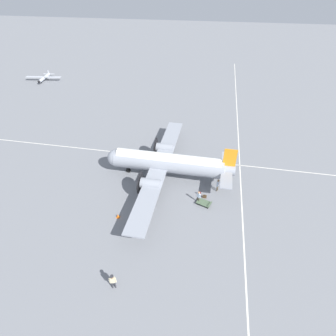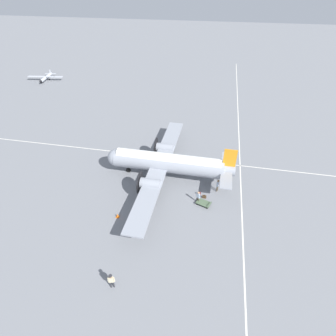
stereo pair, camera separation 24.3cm
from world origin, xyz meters
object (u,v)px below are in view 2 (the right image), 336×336
object	(u,v)px
suitcase_upright_spare	(204,197)
traffic_cone	(118,215)
suitcase_near_door	(199,193)
ramp_agent	(218,184)
passenger_boarding	(198,196)
baggage_cart	(204,203)
airliner_main	(165,163)
crew_foreground	(111,280)
light_aircraft_distant	(46,78)

from	to	relation	value
suitcase_upright_spare	traffic_cone	size ratio (longest dim) A/B	0.96
suitcase_near_door	suitcase_upright_spare	size ratio (longest dim) A/B	0.91
ramp_agent	suitcase_near_door	size ratio (longest dim) A/B	3.90
passenger_boarding	baggage_cart	size ratio (longest dim) A/B	0.86
passenger_boarding	suitcase_near_door	size ratio (longest dim) A/B	3.62
airliner_main	passenger_boarding	xyz separation A→B (m)	(-5.00, 4.16, -1.42)
ramp_agent	traffic_cone	bearing A→B (deg)	-33.85
crew_foreground	passenger_boarding	xyz separation A→B (m)	(-6.41, -12.51, -0.14)
crew_foreground	suitcase_upright_spare	distance (m)	15.20
suitcase_near_door	baggage_cart	xyz separation A→B (m)	(-0.72, 1.69, 0.06)
suitcase_near_door	traffic_cone	size ratio (longest dim) A/B	0.88
airliner_main	baggage_cart	distance (m)	7.61
ramp_agent	crew_foreground	bearing A→B (deg)	-5.39
airliner_main	ramp_agent	bearing A→B (deg)	168.22
ramp_agent	suitcase_near_door	distance (m)	2.68
airliner_main	traffic_cone	bearing A→B (deg)	65.63
ramp_agent	baggage_cart	xyz separation A→B (m)	(1.50, 2.88, -0.85)
crew_foreground	traffic_cone	size ratio (longest dim) A/B	3.52
ramp_agent	baggage_cart	size ratio (longest dim) A/B	0.92
suitcase_near_door	crew_foreground	bearing A→B (deg)	65.09
traffic_cone	baggage_cart	bearing A→B (deg)	-157.51
suitcase_near_door	baggage_cart	bearing A→B (deg)	113.15
crew_foreground	baggage_cart	world-z (taller)	crew_foreground
crew_foreground	suitcase_near_door	xyz separation A→B (m)	(-6.45, -13.89, -0.96)
ramp_agent	suitcase_near_door	bearing A→B (deg)	-37.17
crew_foreground	suitcase_near_door	bearing A→B (deg)	48.60
suitcase_upright_spare	baggage_cart	size ratio (longest dim) A/B	0.26
airliner_main	traffic_cone	world-z (taller)	airliner_main
ramp_agent	light_aircraft_distant	bearing A→B (deg)	-102.89
suitcase_near_door	suitcase_upright_spare	bearing A→B (deg)	143.76
traffic_cone	ramp_agent	bearing A→B (deg)	-148.35
suitcase_upright_spare	crew_foreground	bearing A→B (deg)	61.86
suitcase_near_door	baggage_cart	size ratio (longest dim) A/B	0.24
traffic_cone	passenger_boarding	bearing A→B (deg)	-154.23
suitcase_near_door	suitcase_upright_spare	distance (m)	0.87
baggage_cart	traffic_cone	size ratio (longest dim) A/B	3.70
airliner_main	baggage_cart	world-z (taller)	airliner_main
suitcase_near_door	traffic_cone	world-z (taller)	traffic_cone
passenger_boarding	ramp_agent	size ratio (longest dim) A/B	0.93
ramp_agent	suitcase_upright_spare	size ratio (longest dim) A/B	3.57
suitcase_upright_spare	suitcase_near_door	bearing A→B (deg)	-36.24
passenger_boarding	suitcase_upright_spare	xyz separation A→B (m)	(-0.74, -0.87, -0.80)
crew_foreground	passenger_boarding	size ratio (longest dim) A/B	1.11
airliner_main	suitcase_upright_spare	world-z (taller)	airliner_main
crew_foreground	suitcase_upright_spare	size ratio (longest dim) A/B	3.67
ramp_agent	traffic_cone	world-z (taller)	ramp_agent
ramp_agent	suitcase_upright_spare	world-z (taller)	ramp_agent
passenger_boarding	airliner_main	bearing A→B (deg)	-6.66
suitcase_near_door	light_aircraft_distant	distance (m)	57.68
suitcase_upright_spare	light_aircraft_distant	size ratio (longest dim) A/B	0.06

